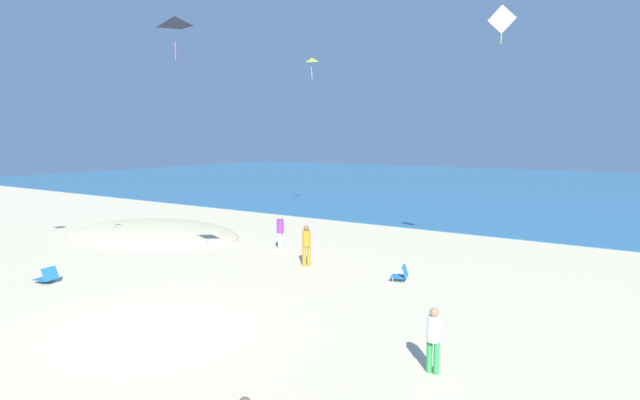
# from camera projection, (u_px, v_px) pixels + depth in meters

# --- Properties ---
(ground_plane) EXTENTS (120.00, 120.00, 0.00)m
(ground_plane) POSITION_uv_depth(u_px,v_px,m) (343.00, 258.00, 21.77)
(ground_plane) COLOR beige
(ocean_water) EXTENTS (120.00, 60.00, 0.05)m
(ocean_water) POSITION_uv_depth(u_px,v_px,m) (525.00, 186.00, 53.46)
(ocean_water) COLOR teal
(ocean_water) RESTS_ON ground_plane
(dune_mound) EXTENTS (9.97, 6.98, 1.30)m
(dune_mound) POSITION_uv_depth(u_px,v_px,m) (156.00, 235.00, 26.81)
(dune_mound) COLOR beige
(dune_mound) RESTS_ON ground_plane
(beach_chair_far_right) EXTENTS (0.76, 0.65, 0.59)m
(beach_chair_far_right) POSITION_uv_depth(u_px,v_px,m) (47.00, 276.00, 17.91)
(beach_chair_far_right) COLOR #2370B2
(beach_chair_far_right) RESTS_ON ground_plane
(beach_chair_mid_beach) EXTENTS (0.67, 0.62, 0.61)m
(beach_chair_mid_beach) POSITION_uv_depth(u_px,v_px,m) (401.00, 274.00, 18.12)
(beach_chair_mid_beach) COLOR #2370B2
(beach_chair_mid_beach) RESTS_ON ground_plane
(person_0) EXTENTS (0.47, 0.47, 1.68)m
(person_0) POSITION_uv_depth(u_px,v_px,m) (306.00, 243.00, 20.19)
(person_0) COLOR orange
(person_0) RESTS_ON ground_plane
(person_1) EXTENTS (0.31, 0.31, 1.49)m
(person_1) POSITION_uv_depth(u_px,v_px,m) (433.00, 336.00, 10.98)
(person_1) COLOR green
(person_1) RESTS_ON ground_plane
(person_3) EXTENTS (0.42, 0.42, 1.63)m
(person_3) POSITION_uv_depth(u_px,v_px,m) (280.00, 230.00, 23.08)
(person_3) COLOR white
(person_3) RESTS_ON ground_plane
(kite_black) EXTENTS (1.01, 0.88, 1.25)m
(kite_black) POSITION_uv_depth(u_px,v_px,m) (174.00, 21.00, 14.62)
(kite_black) COLOR black
(kite_white) EXTENTS (1.02, 0.08, 1.40)m
(kite_white) POSITION_uv_depth(u_px,v_px,m) (502.00, 20.00, 18.48)
(kite_white) COLOR white
(kite_lime) EXTENTS (0.77, 0.64, 1.40)m
(kite_lime) POSITION_uv_depth(u_px,v_px,m) (312.00, 60.00, 32.74)
(kite_lime) COLOR #99DB33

